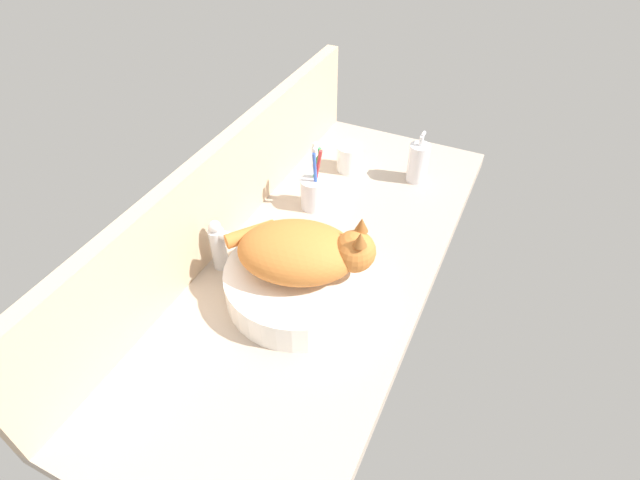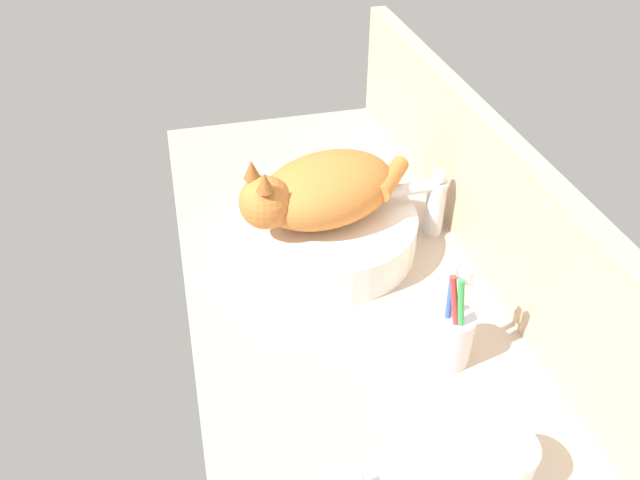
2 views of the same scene
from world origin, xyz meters
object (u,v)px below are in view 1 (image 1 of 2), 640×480
water_glass (349,159)px  soap_dispenser (418,163)px  toothbrush_cup (313,191)px  sink_basin (298,282)px  cat (304,251)px  faucet (222,244)px

water_glass → soap_dispenser: bearing=-80.8°
water_glass → toothbrush_cup: bearing=174.9°
sink_basin → water_glass: water_glass is taller
sink_basin → cat: size_ratio=1.02×
soap_dispenser → toothbrush_cup: 31.97cm
soap_dispenser → sink_basin: bearing=168.8°
cat → faucet: size_ratio=2.32×
cat → faucet: cat is taller
cat → soap_dispenser: (53.28, -9.39, -7.20)cm
sink_basin → soap_dispenser: (53.78, -10.67, 2.19)cm
faucet → toothbrush_cup: toothbrush_cup is taller
sink_basin → faucet: (0.11, 19.42, 3.68)cm
faucet → cat: bearing=-88.9°
toothbrush_cup → water_glass: (20.55, -1.84, -1.54)cm
sink_basin → faucet: bearing=89.7°
sink_basin → water_glass: bearing=10.0°
sink_basin → toothbrush_cup: size_ratio=1.72×
soap_dispenser → faucet: bearing=150.7°
faucet → toothbrush_cup: bearing=-16.2°
sink_basin → faucet: faucet is taller
faucet → toothbrush_cup: size_ratio=0.73×
sink_basin → cat: 9.48cm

